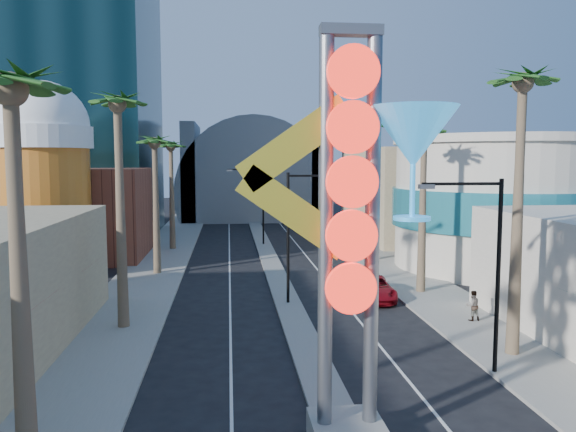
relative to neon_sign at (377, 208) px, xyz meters
name	(u,v)px	position (x,y,z in m)	size (l,w,h in m)	color
sidewalk_west	(159,262)	(-10.32, 32.04, -7.23)	(5.00, 100.00, 0.15)	gray
sidewalk_east	(376,258)	(8.68, 32.04, -7.23)	(5.00, 100.00, 0.15)	gray
median	(267,254)	(-0.82, 35.04, -7.23)	(1.60, 84.00, 0.15)	gray
hotel_tower	(56,10)	(-22.82, 49.04, 17.69)	(20.00, 20.00, 50.00)	black
brick_filler_west	(87,214)	(-16.82, 35.04, -3.31)	(10.00, 10.00, 8.00)	brown
filler_east	(403,194)	(15.18, 45.04, -2.31)	(10.00, 20.00, 10.00)	tan
beer_mug	(45,172)	(-17.82, 27.04, 0.54)	(7.00, 7.00, 14.50)	#C07419
turquoise_building	(496,203)	(17.18, 27.04, -2.06)	(16.60, 16.60, 10.60)	beige
canopy	(252,190)	(-0.82, 69.04, -3.00)	(22.00, 16.00, 22.00)	slate
neon_sign	(377,208)	(0.00, 0.00, 0.00)	(6.53, 2.60, 12.55)	gray
streetlight_0	(297,225)	(-0.27, 17.04, -2.43)	(3.79, 0.25, 8.00)	black
streetlight_1	(258,198)	(-1.36, 41.04, -2.43)	(3.79, 0.25, 8.00)	black
streetlight_2	(487,258)	(5.91, 5.04, -2.47)	(3.45, 0.25, 8.00)	black
palm_0	(11,112)	(-9.82, -0.96, 2.62)	(2.40, 2.40, 11.70)	brown
palm_1	(118,118)	(-9.82, 13.04, 3.52)	(2.40, 2.40, 12.70)	brown
palm_2	(155,150)	(-9.82, 27.04, 2.17)	(2.40, 2.40, 11.20)	brown
palm_3	(171,152)	(-9.82, 39.04, 2.17)	(2.40, 2.40, 11.20)	brown
palm_5	(522,100)	(8.18, 7.04, 3.96)	(2.40, 2.40, 13.20)	brown
palm_6	(424,141)	(8.18, 19.04, 2.62)	(2.40, 2.40, 11.70)	brown
palm_7	(376,135)	(8.18, 31.04, 3.52)	(2.40, 2.40, 12.70)	brown
red_pickup	(372,288)	(4.58, 17.81, -6.57)	(2.44, 5.30, 1.47)	maroon
pedestrian_b	(473,306)	(8.62, 12.13, -6.35)	(0.79, 0.61, 1.62)	gray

